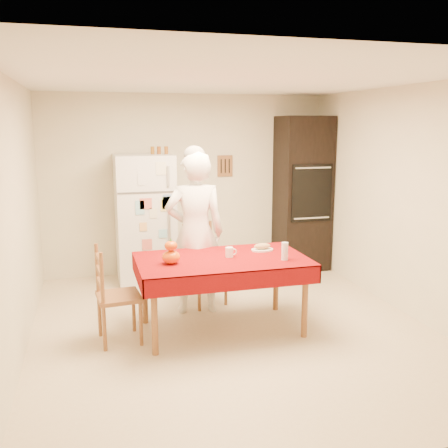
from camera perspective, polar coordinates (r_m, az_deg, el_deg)
name	(u,v)px	position (r m, az deg, el deg)	size (l,w,h in m)	color
floor	(231,328)	(5.29, 0.86, -11.83)	(4.50, 4.50, 0.00)	#C9B391
room_shell	(232,172)	(4.89, 0.91, 5.95)	(4.02, 4.52, 2.51)	beige
refrigerator	(145,219)	(6.70, -9.00, 0.58)	(0.75, 0.74, 1.70)	white
oven_cabinet	(302,194)	(7.31, 8.96, 3.45)	(0.70, 0.62, 2.20)	black
dining_table	(222,265)	(5.03, -0.24, -4.68)	(1.70, 1.00, 0.76)	brown
chair_far	(202,261)	(5.88, -2.52, -4.23)	(0.52, 0.51, 0.95)	brown
chair_left	(112,292)	(4.93, -12.70, -7.57)	(0.44, 0.46, 0.95)	brown
seated_woman	(195,233)	(5.52, -3.31, -1.05)	(0.66, 0.43, 1.80)	white
coffee_mug	(229,252)	(5.04, 0.62, -3.24)	(0.08, 0.08, 0.10)	white
pumpkin_lower	(171,257)	(4.83, -6.06, -3.77)	(0.17, 0.17, 0.13)	#E76105
pumpkin_upper	(171,246)	(4.80, -6.09, -2.49)	(0.12, 0.12, 0.09)	#E45505
wine_glass	(285,251)	(4.97, 6.96, -3.10)	(0.07, 0.07, 0.18)	white
bread_plate	(262,250)	(5.32, 4.40, -2.95)	(0.24, 0.24, 0.02)	white
bread_loaf	(262,246)	(5.31, 4.40, -2.53)	(0.18, 0.10, 0.06)	tan
spice_jar_left	(152,150)	(6.66, -8.18, 8.34)	(0.05, 0.05, 0.10)	brown
spice_jar_mid	(159,150)	(6.68, -7.44, 8.36)	(0.05, 0.05, 0.10)	brown
spice_jar_right	(166,150)	(6.69, -6.62, 8.39)	(0.05, 0.05, 0.10)	brown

